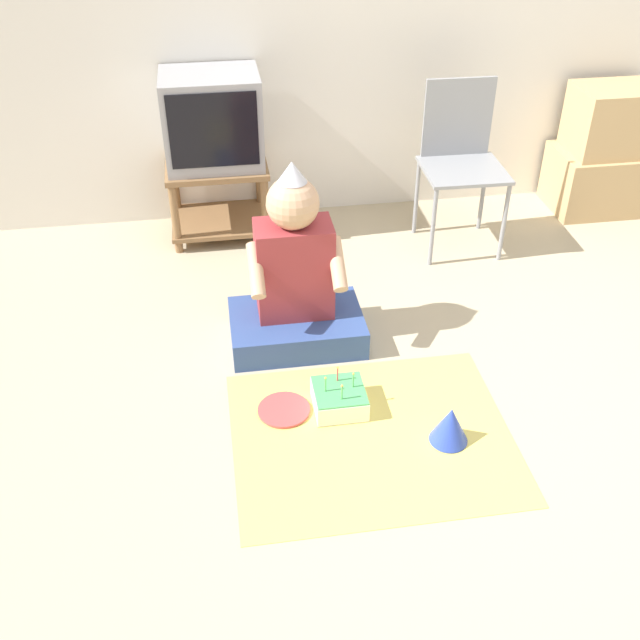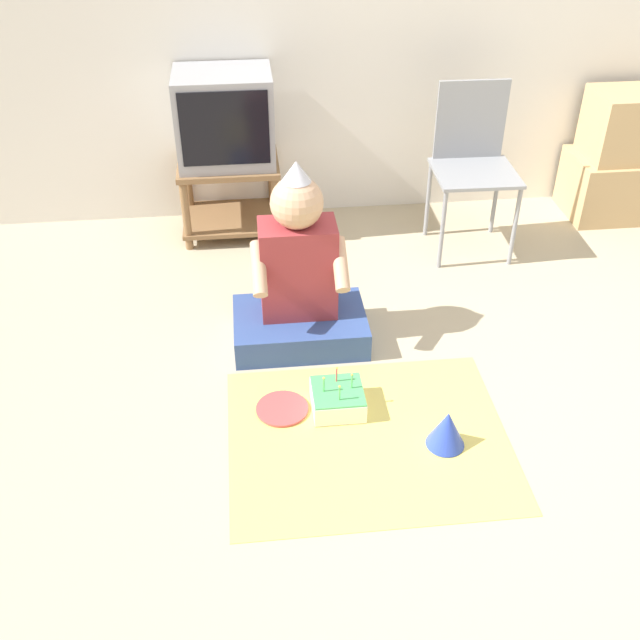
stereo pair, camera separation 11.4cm
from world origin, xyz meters
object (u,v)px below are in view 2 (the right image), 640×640
folding_chair (472,156)px  cardboard_box_stack (622,160)px  party_hat_blue (447,429)px  tv (225,118)px  paper_plate (282,408)px  person_seated (299,284)px  birthday_cake (338,399)px

folding_chair → cardboard_box_stack: size_ratio=1.20×
cardboard_box_stack → party_hat_blue: size_ratio=4.62×
tv → paper_plate: 1.74m
person_seated → paper_plate: bearing=-103.1°
tv → person_seated: (0.30, -1.09, -0.38)m
folding_chair → party_hat_blue: size_ratio=5.53×
birthday_cake → paper_plate: 0.24m
folding_chair → birthday_cake: size_ratio=4.17×
person_seated → folding_chair: bearing=38.8°
tv → birthday_cake: bearing=-75.6°
tv → cardboard_box_stack: 2.32m
tv → birthday_cake: tv is taller
tv → paper_plate: size_ratio=2.36×
birthday_cake → party_hat_blue: 0.47m
party_hat_blue → paper_plate: 0.69m
folding_chair → person_seated: 1.31m
person_seated → paper_plate: size_ratio=4.02×
person_seated → party_hat_blue: person_seated is taller
paper_plate → birthday_cake: bearing=-3.2°
person_seated → paper_plate: person_seated is taller
person_seated → party_hat_blue: (0.51, -0.78, -0.21)m
tv → person_seated: size_ratio=0.59×
tv → folding_chair: tv is taller
tv → party_hat_blue: (0.81, -1.87, -0.59)m
birthday_cake → party_hat_blue: bearing=-32.9°
cardboard_box_stack → paper_plate: size_ratio=3.40×
folding_chair → birthday_cake: 1.67m
tv → cardboard_box_stack: bearing=-0.6°
tv → birthday_cake: 1.78m
tv → party_hat_blue: 2.12m
party_hat_blue → paper_plate: size_ratio=0.74×
party_hat_blue → tv: bearing=113.4°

